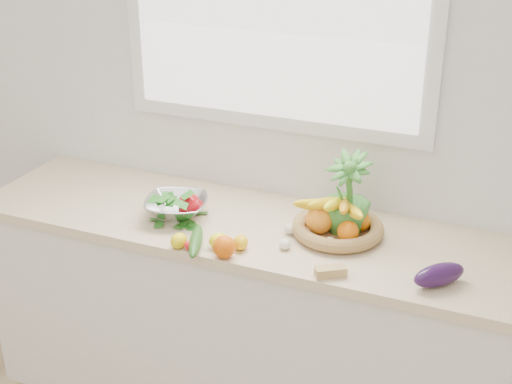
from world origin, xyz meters
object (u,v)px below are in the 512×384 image
at_px(fruit_basket, 337,223).
at_px(cucumber, 196,241).
at_px(potted_herb, 347,195).
at_px(colander_with_spinach, 176,203).
at_px(apple, 189,204).
at_px(eggplant, 439,275).

bearing_deg(fruit_basket, cucumber, -147.38).
xyz_separation_m(potted_herb, colander_with_spinach, (-0.65, -0.14, -0.09)).
distance_m(cucumber, potted_herb, 0.59).
distance_m(cucumber, colander_with_spinach, 0.26).
relative_size(apple, colander_with_spinach, 0.29).
bearing_deg(colander_with_spinach, cucumber, -45.60).
bearing_deg(potted_herb, colander_with_spinach, -167.59).
height_order(eggplant, fruit_basket, fruit_basket).
distance_m(apple, potted_herb, 0.64).
distance_m(eggplant, potted_herb, 0.48).
distance_m(eggplant, cucumber, 0.87).
bearing_deg(cucumber, potted_herb, 34.53).
xyz_separation_m(apple, colander_with_spinach, (-0.03, -0.05, 0.02)).
xyz_separation_m(eggplant, potted_herb, (-0.40, 0.25, 0.12)).
relative_size(eggplant, colander_with_spinach, 0.63).
relative_size(cucumber, fruit_basket, 0.65).
height_order(cucumber, colander_with_spinach, colander_with_spinach).
bearing_deg(apple, colander_with_spinach, -120.58).
xyz_separation_m(eggplant, cucumber, (-0.87, -0.08, -0.02)).
bearing_deg(fruit_basket, potted_herb, 59.41).
relative_size(apple, cucumber, 0.36).
height_order(potted_herb, fruit_basket, potted_herb).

